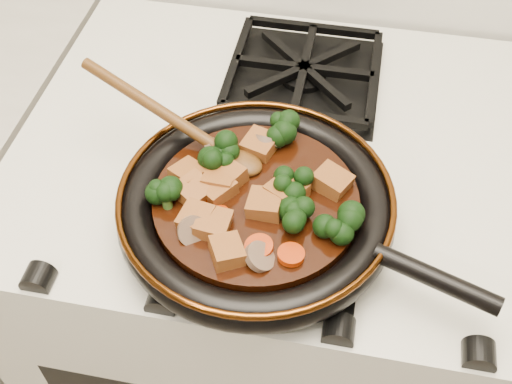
# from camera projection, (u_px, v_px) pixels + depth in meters

# --- Properties ---
(stove) EXTENTS (0.76, 0.60, 0.90)m
(stove) POSITION_uv_depth(u_px,v_px,m) (280.00, 307.00, 1.24)
(stove) COLOR beige
(stove) RESTS_ON ground
(burner_grate_front) EXTENTS (0.23, 0.23, 0.03)m
(burner_grate_front) POSITION_uv_depth(u_px,v_px,m) (271.00, 214.00, 0.80)
(burner_grate_front) COLOR black
(burner_grate_front) RESTS_ON stove
(burner_grate_back) EXTENTS (0.23, 0.23, 0.03)m
(burner_grate_back) POSITION_uv_depth(u_px,v_px,m) (304.00, 73.00, 0.97)
(burner_grate_back) COLOR black
(burner_grate_back) RESTS_ON stove
(skillet) EXTENTS (0.45, 0.33, 0.05)m
(skillet) POSITION_uv_depth(u_px,v_px,m) (258.00, 207.00, 0.77)
(skillet) COLOR black
(skillet) RESTS_ON burner_grate_front
(braising_sauce) EXTENTS (0.24, 0.24, 0.02)m
(braising_sauce) POSITION_uv_depth(u_px,v_px,m) (256.00, 203.00, 0.76)
(braising_sauce) COLOR black
(braising_sauce) RESTS_ON skillet
(tofu_cube_0) EXTENTS (0.05, 0.05, 0.03)m
(tofu_cube_0) POSITION_uv_depth(u_px,v_px,m) (194.00, 191.00, 0.75)
(tofu_cube_0) COLOR brown
(tofu_cube_0) RESTS_ON braising_sauce
(tofu_cube_1) EXTENTS (0.06, 0.06, 0.03)m
(tofu_cube_1) POSITION_uv_depth(u_px,v_px,m) (287.00, 192.00, 0.75)
(tofu_cube_1) COLOR brown
(tofu_cube_1) RESTS_ON braising_sauce
(tofu_cube_2) EXTENTS (0.06, 0.05, 0.03)m
(tofu_cube_2) POSITION_uv_depth(u_px,v_px,m) (226.00, 176.00, 0.77)
(tofu_cube_2) COLOR brown
(tofu_cube_2) RESTS_ON braising_sauce
(tofu_cube_3) EXTENTS (0.05, 0.05, 0.03)m
(tofu_cube_3) POSITION_uv_depth(u_px,v_px,m) (332.00, 182.00, 0.76)
(tofu_cube_3) COLOR brown
(tofu_cube_3) RESTS_ON braising_sauce
(tofu_cube_4) EXTENTS (0.04, 0.04, 0.03)m
(tofu_cube_4) POSITION_uv_depth(u_px,v_px,m) (196.00, 218.00, 0.73)
(tofu_cube_4) COLOR brown
(tofu_cube_4) RESTS_ON braising_sauce
(tofu_cube_5) EXTENTS (0.04, 0.04, 0.03)m
(tofu_cube_5) POSITION_uv_depth(u_px,v_px,m) (220.00, 179.00, 0.76)
(tofu_cube_5) COLOR brown
(tofu_cube_5) RESTS_ON braising_sauce
(tofu_cube_6) EXTENTS (0.05, 0.05, 0.03)m
(tofu_cube_6) POSITION_uv_depth(u_px,v_px,m) (189.00, 174.00, 0.77)
(tofu_cube_6) COLOR brown
(tofu_cube_6) RESTS_ON braising_sauce
(tofu_cube_7) EXTENTS (0.05, 0.05, 0.02)m
(tofu_cube_7) POSITION_uv_depth(u_px,v_px,m) (260.00, 145.00, 0.80)
(tofu_cube_7) COLOR brown
(tofu_cube_7) RESTS_ON braising_sauce
(tofu_cube_8) EXTENTS (0.05, 0.05, 0.02)m
(tofu_cube_8) POSITION_uv_depth(u_px,v_px,m) (217.00, 189.00, 0.75)
(tofu_cube_8) COLOR brown
(tofu_cube_8) RESTS_ON braising_sauce
(tofu_cube_9) EXTENTS (0.05, 0.05, 0.03)m
(tofu_cube_9) POSITION_uv_depth(u_px,v_px,m) (227.00, 252.00, 0.69)
(tofu_cube_9) COLOR brown
(tofu_cube_9) RESTS_ON braising_sauce
(tofu_cube_10) EXTENTS (0.04, 0.04, 0.02)m
(tofu_cube_10) POSITION_uv_depth(u_px,v_px,m) (213.00, 225.00, 0.72)
(tofu_cube_10) COLOR brown
(tofu_cube_10) RESTS_ON braising_sauce
(tofu_cube_11) EXTENTS (0.04, 0.04, 0.03)m
(tofu_cube_11) POSITION_uv_depth(u_px,v_px,m) (265.00, 204.00, 0.74)
(tofu_cube_11) COLOR brown
(tofu_cube_11) RESTS_ON braising_sauce
(broccoli_floret_0) EXTENTS (0.07, 0.07, 0.07)m
(broccoli_floret_0) POSITION_uv_depth(u_px,v_px,m) (167.00, 201.00, 0.74)
(broccoli_floret_0) COLOR black
(broccoli_floret_0) RESTS_ON braising_sauce
(broccoli_floret_1) EXTENTS (0.09, 0.08, 0.07)m
(broccoli_floret_1) POSITION_uv_depth(u_px,v_px,m) (337.00, 224.00, 0.71)
(broccoli_floret_1) COLOR black
(broccoli_floret_1) RESTS_ON braising_sauce
(broccoli_floret_2) EXTENTS (0.08, 0.08, 0.08)m
(broccoli_floret_2) POSITION_uv_depth(u_px,v_px,m) (283.00, 135.00, 0.80)
(broccoli_floret_2) COLOR black
(broccoli_floret_2) RESTS_ON braising_sauce
(broccoli_floret_3) EXTENTS (0.08, 0.07, 0.07)m
(broccoli_floret_3) POSITION_uv_depth(u_px,v_px,m) (220.00, 150.00, 0.79)
(broccoli_floret_3) COLOR black
(broccoli_floret_3) RESTS_ON braising_sauce
(broccoli_floret_4) EXTENTS (0.08, 0.09, 0.07)m
(broccoli_floret_4) POSITION_uv_depth(u_px,v_px,m) (292.00, 187.00, 0.75)
(broccoli_floret_4) COLOR black
(broccoli_floret_4) RESTS_ON braising_sauce
(broccoli_floret_5) EXTENTS (0.08, 0.07, 0.07)m
(broccoli_floret_5) POSITION_uv_depth(u_px,v_px,m) (219.00, 160.00, 0.78)
(broccoli_floret_5) COLOR black
(broccoli_floret_5) RESTS_ON braising_sauce
(broccoli_floret_6) EXTENTS (0.07, 0.08, 0.06)m
(broccoli_floret_6) POSITION_uv_depth(u_px,v_px,m) (295.00, 220.00, 0.72)
(broccoli_floret_6) COLOR black
(broccoli_floret_6) RESTS_ON braising_sauce
(carrot_coin_0) EXTENTS (0.03, 0.03, 0.01)m
(carrot_coin_0) POSITION_uv_depth(u_px,v_px,m) (214.00, 227.00, 0.72)
(carrot_coin_0) COLOR #A62904
(carrot_coin_0) RESTS_ON braising_sauce
(carrot_coin_1) EXTENTS (0.03, 0.03, 0.01)m
(carrot_coin_1) POSITION_uv_depth(u_px,v_px,m) (259.00, 247.00, 0.70)
(carrot_coin_1) COLOR #A62904
(carrot_coin_1) RESTS_ON braising_sauce
(carrot_coin_2) EXTENTS (0.03, 0.03, 0.01)m
(carrot_coin_2) POSITION_uv_depth(u_px,v_px,m) (293.00, 201.00, 0.74)
(carrot_coin_2) COLOR #A62904
(carrot_coin_2) RESTS_ON braising_sauce
(carrot_coin_3) EXTENTS (0.03, 0.03, 0.01)m
(carrot_coin_3) POSITION_uv_depth(u_px,v_px,m) (291.00, 255.00, 0.70)
(carrot_coin_3) COLOR #A62904
(carrot_coin_3) RESTS_ON braising_sauce
(carrot_coin_4) EXTENTS (0.03, 0.03, 0.02)m
(carrot_coin_4) POSITION_uv_depth(u_px,v_px,m) (211.00, 191.00, 0.75)
(carrot_coin_4) COLOR #A62904
(carrot_coin_4) RESTS_ON braising_sauce
(carrot_coin_5) EXTENTS (0.03, 0.03, 0.02)m
(carrot_coin_5) POSITION_uv_depth(u_px,v_px,m) (217.00, 216.00, 0.73)
(carrot_coin_5) COLOR #A62904
(carrot_coin_5) RESTS_ON braising_sauce
(mushroom_slice_0) EXTENTS (0.03, 0.04, 0.03)m
(mushroom_slice_0) POSITION_uv_depth(u_px,v_px,m) (215.00, 150.00, 0.80)
(mushroom_slice_0) COLOR brown
(mushroom_slice_0) RESTS_ON braising_sauce
(mushroom_slice_1) EXTENTS (0.04, 0.04, 0.03)m
(mushroom_slice_1) POSITION_uv_depth(u_px,v_px,m) (267.00, 141.00, 0.81)
(mushroom_slice_1) COLOR brown
(mushroom_slice_1) RESTS_ON braising_sauce
(mushroom_slice_2) EXTENTS (0.03, 0.04, 0.03)m
(mushroom_slice_2) POSITION_uv_depth(u_px,v_px,m) (260.00, 257.00, 0.69)
(mushroom_slice_2) COLOR brown
(mushroom_slice_2) RESTS_ON braising_sauce
(mushroom_slice_3) EXTENTS (0.05, 0.05, 0.03)m
(mushroom_slice_3) POSITION_uv_depth(u_px,v_px,m) (193.00, 231.00, 0.71)
(mushroom_slice_3) COLOR brown
(mushroom_slice_3) RESTS_ON braising_sauce
(wooden_spoon) EXTENTS (0.15, 0.08, 0.24)m
(wooden_spoon) POSITION_uv_depth(u_px,v_px,m) (195.00, 133.00, 0.79)
(wooden_spoon) COLOR #4F2E10
(wooden_spoon) RESTS_ON braising_sauce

